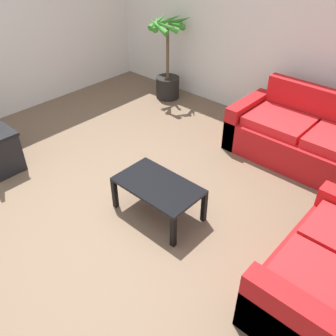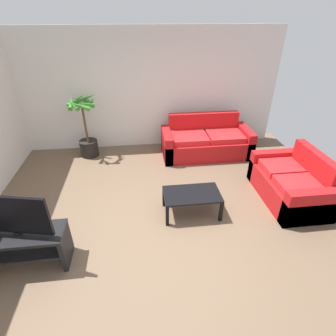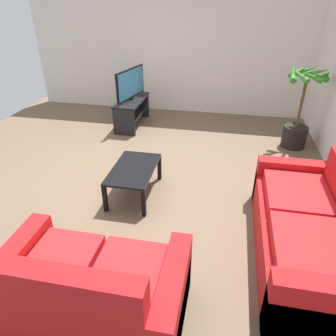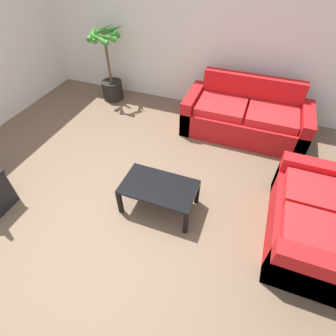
{
  "view_description": "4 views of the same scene",
  "coord_description": "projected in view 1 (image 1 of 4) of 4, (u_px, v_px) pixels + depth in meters",
  "views": [
    {
      "loc": [
        2.49,
        -1.85,
        2.72
      ],
      "look_at": [
        0.45,
        0.4,
        0.52
      ],
      "focal_mm": 38.09,
      "sensor_mm": 36.0,
      "label": 1
    },
    {
      "loc": [
        -0.35,
        -3.09,
        2.94
      ],
      "look_at": [
        0.12,
        0.71,
        0.62
      ],
      "focal_mm": 27.92,
      "sensor_mm": 36.0,
      "label": 2
    },
    {
      "loc": [
        3.8,
        1.37,
        2.42
      ],
      "look_at": [
        0.63,
        0.73,
        0.56
      ],
      "focal_mm": 33.34,
      "sensor_mm": 36.0,
      "label": 3
    },
    {
      "loc": [
        1.3,
        -1.71,
        2.76
      ],
      "look_at": [
        0.53,
        0.34,
        0.64
      ],
      "focal_mm": 27.85,
      "sensor_mm": 36.0,
      "label": 4
    }
  ],
  "objects": [
    {
      "name": "couch_main",
      "position": [
        309.0,
        142.0,
        4.6
      ],
      "size": [
        2.02,
        0.9,
        0.9
      ],
      "color": "red",
      "rests_on": "ground"
    },
    {
      "name": "coffee_table",
      "position": [
        158.0,
        188.0,
        3.75
      ],
      "size": [
        0.92,
        0.54,
        0.4
      ],
      "color": "black",
      "rests_on": "ground"
    },
    {
      "name": "ground_plane",
      "position": [
        115.0,
        205.0,
        4.06
      ],
      "size": [
        6.6,
        6.6,
        0.0
      ],
      "primitive_type": "plane",
      "color": "brown"
    },
    {
      "name": "wall_back",
      "position": [
        268.0,
        30.0,
        5.07
      ],
      "size": [
        6.0,
        0.06,
        2.7
      ],
      "primitive_type": "cube",
      "color": "silver",
      "rests_on": "ground"
    },
    {
      "name": "potted_palm",
      "position": [
        168.0,
        66.0,
        6.09
      ],
      "size": [
        0.68,
        0.66,
        1.41
      ],
      "color": "black",
      "rests_on": "ground"
    }
  ]
}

